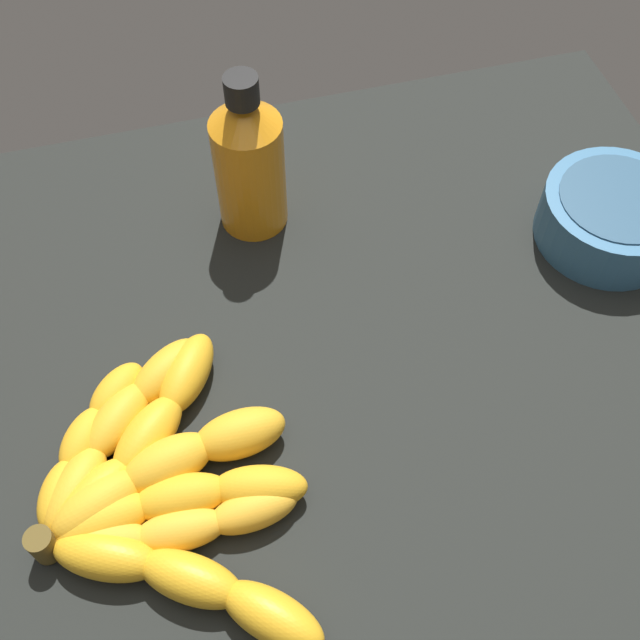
# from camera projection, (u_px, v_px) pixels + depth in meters

# --- Properties ---
(ground_plane) EXTENTS (0.88, 0.69, 0.04)m
(ground_plane) POSITION_uv_depth(u_px,v_px,m) (280.00, 406.00, 0.65)
(ground_plane) COLOR black
(banana_bunch) EXTENTS (0.21, 0.28, 0.04)m
(banana_bunch) POSITION_uv_depth(u_px,v_px,m) (155.00, 482.00, 0.57)
(banana_bunch) COLOR gold
(banana_bunch) RESTS_ON ground_plane
(honey_bottle) EXTENTS (0.06, 0.06, 0.16)m
(honey_bottle) POSITION_uv_depth(u_px,v_px,m) (249.00, 162.00, 0.68)
(honey_bottle) COLOR orange
(honey_bottle) RESTS_ON ground_plane
(small_bowl) EXTENTS (0.13, 0.13, 0.05)m
(small_bowl) POSITION_uv_depth(u_px,v_px,m) (612.00, 216.00, 0.70)
(small_bowl) COLOR teal
(small_bowl) RESTS_ON ground_plane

